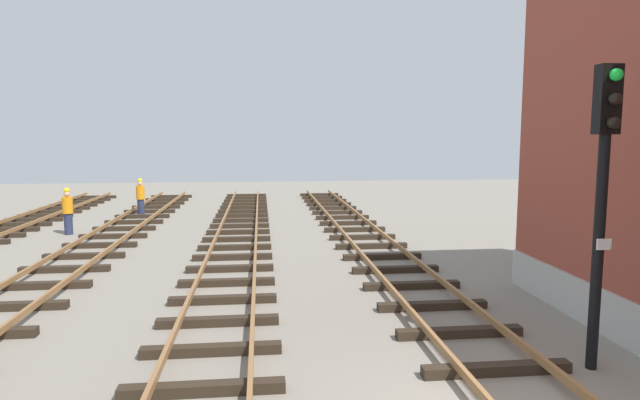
# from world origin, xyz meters

# --- Properties ---
(signal_mast) EXTENTS (0.36, 0.40, 5.02)m
(signal_mast) POSITION_xyz_m (2.39, 1.70, 3.17)
(signal_mast) COLOR black
(signal_mast) RESTS_ON ground
(track_worker_foreground) EXTENTS (0.40, 0.40, 1.87)m
(track_worker_foreground) POSITION_xyz_m (-10.72, 15.65, 0.93)
(track_worker_foreground) COLOR #262D4C
(track_worker_foreground) RESTS_ON ground
(track_worker_distant) EXTENTS (0.40, 0.40, 1.87)m
(track_worker_distant) POSITION_xyz_m (-8.91, 20.28, 0.93)
(track_worker_distant) COLOR #262D4C
(track_worker_distant) RESTS_ON ground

